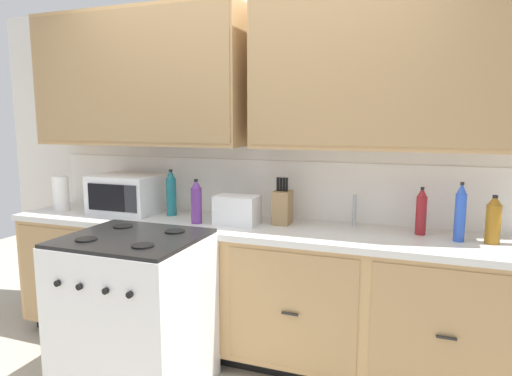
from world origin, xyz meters
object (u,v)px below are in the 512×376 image
object	(u,v)px
knife_block	(282,207)
bottle_teal	(171,193)
microwave	(127,194)
paper_towel_roll	(61,193)
stove_range	(135,315)
bottle_red	(421,211)
toaster	(237,210)
bottle_amber	(493,220)
bottle_violet	(196,202)
bottle_blue	(460,213)

from	to	relation	value
knife_block	bottle_teal	xyz separation A→B (m)	(-0.83, -0.02, 0.05)
microwave	paper_towel_roll	bearing A→B (deg)	-168.52
microwave	bottle_teal	distance (m)	0.37
knife_block	paper_towel_roll	xyz separation A→B (m)	(-1.71, -0.15, 0.01)
paper_towel_roll	knife_block	bearing A→B (deg)	4.93
stove_range	microwave	bearing A→B (deg)	127.86
bottle_red	toaster	bearing A→B (deg)	-173.49
bottle_amber	bottle_red	bearing A→B (deg)	168.70
stove_range	knife_block	size ratio (longest dim) A/B	3.06
bottle_violet	bottle_blue	bearing A→B (deg)	3.81
paper_towel_roll	toaster	bearing A→B (deg)	1.33
bottle_blue	toaster	bearing A→B (deg)	-178.20
microwave	bottle_teal	xyz separation A→B (m)	(0.36, 0.03, 0.02)
bottle_violet	toaster	bearing A→B (deg)	13.81
bottle_violet	bottle_red	distance (m)	1.41
stove_range	bottle_teal	world-z (taller)	bottle_teal
paper_towel_roll	bottle_amber	world-z (taller)	bottle_amber
stove_range	bottle_amber	xyz separation A→B (m)	(1.89, 0.67, 0.57)
paper_towel_roll	bottle_red	bearing A→B (deg)	3.63
stove_range	paper_towel_roll	world-z (taller)	paper_towel_roll
microwave	stove_range	bearing A→B (deg)	-52.14
bottle_red	bottle_amber	bearing A→B (deg)	-11.30
bottle_violet	stove_range	bearing A→B (deg)	-102.32
paper_towel_roll	bottle_teal	distance (m)	0.89
toaster	microwave	bearing A→B (deg)	175.49
stove_range	paper_towel_roll	bearing A→B (deg)	151.19
bottle_teal	bottle_violet	xyz separation A→B (m)	(0.29, -0.16, -0.02)
paper_towel_roll	bottle_blue	bearing A→B (deg)	1.56
stove_range	toaster	xyz separation A→B (m)	(0.38, 0.61, 0.53)
toaster	bottle_amber	xyz separation A→B (m)	(1.51, 0.05, 0.04)
bottle_violet	bottle_red	bearing A→B (deg)	7.91
bottle_amber	bottle_teal	size ratio (longest dim) A/B	0.82
stove_range	bottle_amber	world-z (taller)	bottle_amber
toaster	bottle_teal	xyz separation A→B (m)	(-0.55, 0.10, 0.07)
bottle_teal	bottle_amber	bearing A→B (deg)	-1.19
knife_block	bottle_blue	xyz separation A→B (m)	(1.06, -0.07, 0.05)
stove_range	bottle_violet	distance (m)	0.81
bottle_red	bottle_violet	bearing A→B (deg)	-172.09
microwave	knife_block	xyz separation A→B (m)	(1.19, 0.04, -0.02)
bottle_amber	bottle_blue	world-z (taller)	bottle_blue
microwave	bottle_amber	size ratio (longest dim) A/B	1.76
microwave	bottle_blue	size ratio (longest dim) A/B	1.42
toaster	bottle_blue	world-z (taller)	bottle_blue
paper_towel_roll	bottle_amber	bearing A→B (deg)	1.72
bottle_teal	bottle_red	distance (m)	1.69
toaster	bottle_violet	distance (m)	0.28
paper_towel_roll	bottle_violet	size ratio (longest dim) A/B	0.88
toaster	bottle_amber	distance (m)	1.51
paper_towel_roll	bottle_blue	size ratio (longest dim) A/B	0.77
bottle_amber	bottle_blue	distance (m)	0.17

